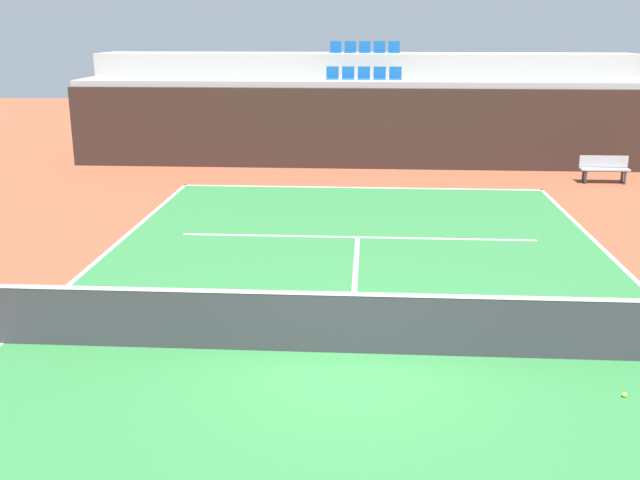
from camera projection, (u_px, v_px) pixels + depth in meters
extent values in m
plane|color=brown|center=(350.00, 353.00, 11.21)|extent=(80.00, 80.00, 0.00)
cube|color=#2D7238|center=(350.00, 353.00, 11.21)|extent=(11.00, 24.00, 0.01)
cube|color=white|center=(361.00, 188.00, 22.67)|extent=(11.00, 0.10, 0.00)
cube|color=white|center=(1.00, 343.00, 11.56)|extent=(0.10, 24.00, 0.00)
cube|color=white|center=(358.00, 237.00, 17.35)|extent=(8.26, 0.10, 0.00)
cube|color=white|center=(355.00, 283.00, 14.28)|extent=(0.10, 6.40, 0.00)
cube|color=black|center=(363.00, 129.00, 25.47)|extent=(20.41, 0.30, 2.74)
cube|color=#9E9E99|center=(363.00, 121.00, 26.73)|extent=(20.41, 2.40, 2.94)
cube|color=#9E9E99|center=(364.00, 103.00, 28.92)|extent=(20.41, 2.40, 3.77)
cube|color=#145193|center=(332.00, 79.00, 26.39)|extent=(0.44, 0.44, 0.04)
cube|color=#145193|center=(333.00, 72.00, 26.52)|extent=(0.44, 0.04, 0.40)
cube|color=#145193|center=(348.00, 79.00, 26.35)|extent=(0.44, 0.44, 0.04)
cube|color=#145193|center=(348.00, 72.00, 26.48)|extent=(0.44, 0.04, 0.40)
cube|color=#145193|center=(364.00, 79.00, 26.32)|extent=(0.44, 0.44, 0.04)
cube|color=#145193|center=(364.00, 72.00, 26.45)|extent=(0.44, 0.04, 0.40)
cube|color=#145193|center=(380.00, 79.00, 26.28)|extent=(0.44, 0.44, 0.04)
cube|color=#145193|center=(380.00, 72.00, 26.41)|extent=(0.44, 0.04, 0.40)
cube|color=#145193|center=(395.00, 79.00, 26.25)|extent=(0.44, 0.44, 0.04)
cube|color=#145193|center=(395.00, 72.00, 26.38)|extent=(0.44, 0.04, 0.40)
cube|color=#145193|center=(335.00, 52.00, 28.46)|extent=(0.44, 0.44, 0.04)
cube|color=#145193|center=(336.00, 46.00, 28.59)|extent=(0.44, 0.04, 0.40)
cube|color=#145193|center=(350.00, 52.00, 28.42)|extent=(0.44, 0.44, 0.04)
cube|color=#145193|center=(350.00, 46.00, 28.55)|extent=(0.44, 0.04, 0.40)
cube|color=#145193|center=(365.00, 52.00, 28.39)|extent=(0.44, 0.44, 0.04)
cube|color=#145193|center=(365.00, 46.00, 28.52)|extent=(0.44, 0.04, 0.40)
cube|color=#145193|center=(379.00, 53.00, 28.35)|extent=(0.44, 0.44, 0.04)
cube|color=#145193|center=(379.00, 46.00, 28.48)|extent=(0.44, 0.04, 0.40)
cube|color=#145193|center=(394.00, 53.00, 28.32)|extent=(0.44, 0.44, 0.04)
cube|color=#145193|center=(394.00, 46.00, 28.45)|extent=(0.44, 0.04, 0.40)
cube|color=#333338|center=(351.00, 325.00, 11.08)|extent=(10.90, 0.02, 0.92)
cube|color=white|center=(351.00, 294.00, 10.95)|extent=(10.90, 0.04, 0.05)
cube|color=#99999E|center=(605.00, 169.00, 23.23)|extent=(1.50, 0.40, 0.05)
cube|color=#99999E|center=(604.00, 161.00, 23.34)|extent=(1.50, 0.04, 0.36)
cube|color=#2D2D33|center=(586.00, 177.00, 23.20)|extent=(0.06, 0.06, 0.42)
cube|color=#2D2D33|center=(625.00, 178.00, 23.12)|extent=(0.06, 0.06, 0.42)
cube|color=#2D2D33|center=(583.00, 176.00, 23.47)|extent=(0.06, 0.06, 0.42)
cube|color=#2D2D33|center=(622.00, 176.00, 23.39)|extent=(0.06, 0.06, 0.42)
sphere|color=#CCE033|center=(624.00, 395.00, 9.87)|extent=(0.07, 0.07, 0.07)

